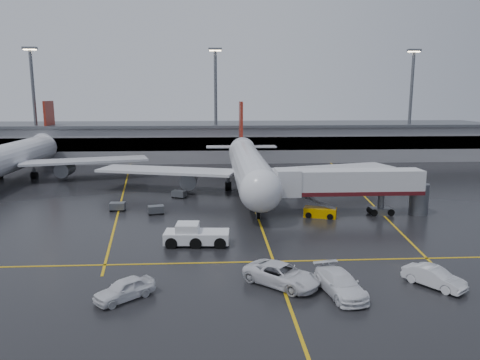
{
  "coord_description": "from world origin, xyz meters",
  "views": [
    {
      "loc": [
        -5.4,
        -61.89,
        15.27
      ],
      "look_at": [
        -2.0,
        -2.0,
        4.0
      ],
      "focal_mm": 34.0,
      "sensor_mm": 36.0,
      "label": 1
    }
  ],
  "objects": [
    {
      "name": "apron_line_stop",
      "position": [
        0.0,
        -22.0,
        0.01
      ],
      "size": [
        60.0,
        0.25,
        0.02
      ],
      "primitive_type": "cube",
      "color": "gold",
      "rests_on": "ground"
    },
    {
      "name": "service_van_d",
      "position": [
        -12.31,
        -29.2,
        0.81
      ],
      "size": [
        4.83,
        4.52,
        1.61
      ],
      "primitive_type": "imported",
      "rotation": [
        0.0,
        0.0,
        -0.86
      ],
      "color": "white",
      "rests_on": "ground"
    },
    {
      "name": "baggage_cart_a",
      "position": [
        -13.06,
        -4.1,
        0.63
      ],
      "size": [
        2.26,
        1.75,
        1.12
      ],
      "color": "#595B60",
      "rests_on": "ground"
    },
    {
      "name": "pushback_tractor",
      "position": [
        -7.5,
        -16.71,
        0.94
      ],
      "size": [
        6.78,
        3.23,
        2.37
      ],
      "color": "white",
      "rests_on": "ground"
    },
    {
      "name": "baggage_cart_b",
      "position": [
        -18.43,
        -2.02,
        0.63
      ],
      "size": [
        2.02,
        1.33,
        1.12
      ],
      "color": "#595B60",
      "rests_on": "ground"
    },
    {
      "name": "baggage_cart_c",
      "position": [
        -10.78,
        5.31,
        0.63
      ],
      "size": [
        2.35,
        1.99,
        1.12
      ],
      "color": "#595B60",
      "rests_on": "ground"
    },
    {
      "name": "terminal",
      "position": [
        0.0,
        47.93,
        4.32
      ],
      "size": [
        122.0,
        19.0,
        8.6
      ],
      "color": "gray",
      "rests_on": "ground"
    },
    {
      "name": "service_van_a",
      "position": [
        -0.05,
        -27.34,
        0.89
      ],
      "size": [
        6.74,
        6.49,
        1.78
      ],
      "primitive_type": "imported",
      "rotation": [
        0.0,
        0.0,
        0.84
      ],
      "color": "white",
      "rests_on": "ground"
    },
    {
      "name": "service_van_c",
      "position": [
        12.19,
        -28.3,
        0.81
      ],
      "size": [
        4.28,
        5.0,
        1.62
      ],
      "primitive_type": "imported",
      "rotation": [
        0.0,
        0.0,
        0.63
      ],
      "color": "silver",
      "rests_on": "ground"
    },
    {
      "name": "light_mast_left",
      "position": [
        -45.0,
        42.0,
        14.47
      ],
      "size": [
        3.0,
        1.2,
        25.45
      ],
      "color": "#595B60",
      "rests_on": "ground"
    },
    {
      "name": "jet_bridge",
      "position": [
        11.87,
        -6.0,
        3.93
      ],
      "size": [
        19.9,
        3.4,
        6.05
      ],
      "color": "silver",
      "rests_on": "ground"
    },
    {
      "name": "apron_line_left",
      "position": [
        -20.0,
        10.0,
        0.01
      ],
      "size": [
        9.99,
        69.35,
        0.02
      ],
      "primitive_type": "cube",
      "rotation": [
        0.0,
        0.0,
        0.14
      ],
      "color": "gold",
      "rests_on": "ground"
    },
    {
      "name": "service_van_b",
      "position": [
        4.25,
        -29.27,
        0.87
      ],
      "size": [
        3.52,
        6.37,
        1.75
      ],
      "primitive_type": "imported",
      "rotation": [
        0.0,
        0.0,
        0.19
      ],
      "color": "white",
      "rests_on": "ground"
    },
    {
      "name": "light_mast_right",
      "position": [
        40.0,
        42.0,
        14.47
      ],
      "size": [
        3.0,
        1.2,
        25.45
      ],
      "color": "#595B60",
      "rests_on": "ground"
    },
    {
      "name": "ground",
      "position": [
        0.0,
        0.0,
        0.0
      ],
      "size": [
        220.0,
        220.0,
        0.0
      ],
      "primitive_type": "plane",
      "color": "black",
      "rests_on": "ground"
    },
    {
      "name": "main_airliner",
      "position": [
        0.0,
        9.7,
        4.21
      ],
      "size": [
        48.8,
        45.6,
        14.1
      ],
      "color": "silver",
      "rests_on": "ground"
    },
    {
      "name": "light_mast_mid",
      "position": [
        -5.0,
        42.0,
        14.47
      ],
      "size": [
        3.0,
        1.2,
        25.45
      ],
      "color": "#595B60",
      "rests_on": "ground"
    },
    {
      "name": "second_airliner",
      "position": [
        -42.0,
        21.7,
        4.21
      ],
      "size": [
        48.8,
        45.6,
        14.1
      ],
      "color": "silver",
      "rests_on": "ground"
    },
    {
      "name": "apron_line_centre",
      "position": [
        0.0,
        0.0,
        0.01
      ],
      "size": [
        0.25,
        90.0,
        0.02
      ],
      "primitive_type": "cube",
      "color": "gold",
      "rests_on": "ground"
    },
    {
      "name": "belt_loader",
      "position": [
        7.91,
        -6.77,
        0.63
      ],
      "size": [
        4.36,
        2.95,
        2.55
      ],
      "color": "#D39000",
      "rests_on": "ground"
    },
    {
      "name": "apron_line_right",
      "position": [
        18.0,
        10.0,
        0.01
      ],
      "size": [
        7.57,
        69.64,
        0.02
      ],
      "primitive_type": "cube",
      "rotation": [
        0.0,
        0.0,
        -0.1
      ],
      "color": "gold",
      "rests_on": "ground"
    }
  ]
}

